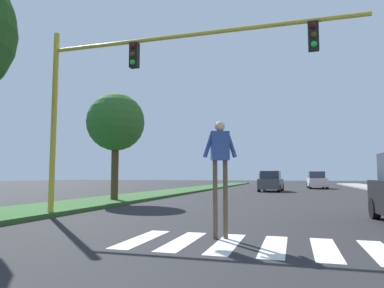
# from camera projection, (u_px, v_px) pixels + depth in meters

# --- Properties ---
(ground_plane) EXTENTS (140.00, 140.00, 0.00)m
(ground_plane) POSITION_uv_depth(u_px,v_px,m) (284.00, 192.00, 28.00)
(ground_plane) COLOR #262628
(crosswalk) EXTENTS (4.95, 2.20, 0.01)m
(crosswalk) POSITION_uv_depth(u_px,v_px,m) (250.00, 245.00, 6.67)
(crosswalk) COLOR silver
(crosswalk) RESTS_ON ground_plane
(median_strip) EXTENTS (3.33, 64.00, 0.15)m
(median_strip) POSITION_uv_depth(u_px,v_px,m) (180.00, 191.00, 28.39)
(median_strip) COLOR #2D5B28
(median_strip) RESTS_ON ground_plane
(tree_mid) EXTENTS (2.90, 2.90, 5.33)m
(tree_mid) POSITION_uv_depth(u_px,v_px,m) (116.00, 123.00, 17.61)
(tree_mid) COLOR #4C3823
(tree_mid) RESTS_ON median_strip
(traffic_light_gantry) EXTENTS (9.80, 0.30, 6.00)m
(traffic_light_gantry) POSITION_uv_depth(u_px,v_px,m) (135.00, 77.00, 10.92)
(traffic_light_gantry) COLOR gold
(traffic_light_gantry) RESTS_ON median_strip
(pedestrian_performer) EXTENTS (0.73, 0.36, 2.49)m
(pedestrian_performer) POSITION_uv_depth(u_px,v_px,m) (220.00, 160.00, 7.47)
(pedestrian_performer) COLOR brown
(pedestrian_performer) RESTS_ON ground_plane
(sedan_midblock) EXTENTS (1.98, 4.16, 1.71)m
(sedan_midblock) POSITION_uv_depth(u_px,v_px,m) (271.00, 182.00, 29.53)
(sedan_midblock) COLOR #474C51
(sedan_midblock) RESTS_ON ground_plane
(sedan_distant) EXTENTS (1.91, 4.48, 1.76)m
(sedan_distant) POSITION_uv_depth(u_px,v_px,m) (317.00, 181.00, 36.31)
(sedan_distant) COLOR silver
(sedan_distant) RESTS_ON ground_plane
(sedan_far_horizon) EXTENTS (1.92, 4.57, 1.69)m
(sedan_far_horizon) POSITION_uv_depth(u_px,v_px,m) (265.00, 179.00, 52.64)
(sedan_far_horizon) COLOR silver
(sedan_far_horizon) RESTS_ON ground_plane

